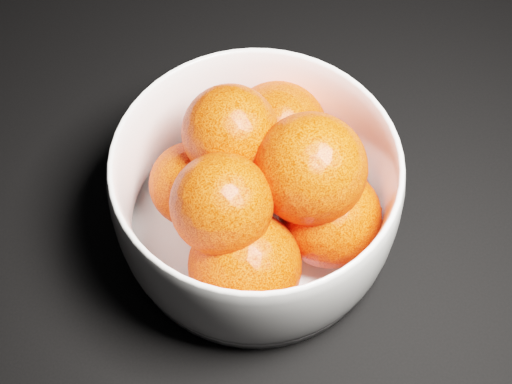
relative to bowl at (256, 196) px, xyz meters
name	(u,v)px	position (x,y,z in m)	size (l,w,h in m)	color
bowl	(256,196)	(0.00, 0.00, 0.00)	(0.24, 0.24, 0.11)	white
orange_pile	(265,187)	(0.01, 0.00, 0.02)	(0.17, 0.20, 0.14)	#FF370D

